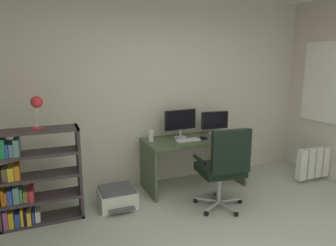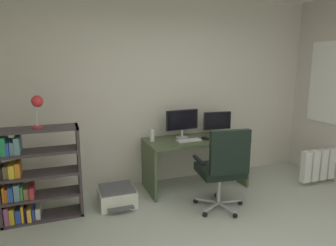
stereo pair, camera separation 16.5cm
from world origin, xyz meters
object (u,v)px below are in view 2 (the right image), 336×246
Objects in this scene: desk_lamp at (37,104)px; radiator at (330,163)px; office_chair at (223,166)px; desk at (195,152)px; desktop_speaker at (152,135)px; monitor_main at (182,121)px; bookshelf at (31,178)px; keyboard at (189,140)px; monitor_secondary at (217,122)px; printer at (117,196)px; computer_mouse at (205,138)px.

desk_lamp is 0.34× the size of radiator.
office_chair is 1.02× the size of radiator.
desk is 1.37× the size of radiator.
desktop_speaker is at bearing 166.59° from radiator.
monitor_main is 2.08m from bookshelf.
desktop_speaker is (-0.49, 0.16, 0.07)m from keyboard.
desktop_speaker is at bearing 159.58° from keyboard.
desk_lamp is at bearing -177.72° from keyboard.
monitor_main is 1.15× the size of monitor_secondary.
bookshelf reaches higher than office_chair.
office_chair is at bearing -114.77° from monitor_secondary.
printer is at bearing -176.45° from keyboard.
monitor_main is at bearing 10.65° from desk_lamp.
desk is at bearing -163.08° from monitor_secondary.
monitor_main is 1.37m from printer.
monitor_main is at bearing -180.00° from monitor_secondary.
desk_lamp reaches higher than office_chair.
keyboard is (0.02, -0.21, -0.23)m from monitor_main.
keyboard is (-0.14, -0.08, 0.20)m from desk.
bookshelf reaches higher than keyboard.
computer_mouse is at bearing -3.32° from keyboard.
keyboard is 1.99m from desk_lamp.
desk_lamp is 1.50m from printer.
radiator is (2.15, -0.67, -0.67)m from monitor_main.
monitor_secondary is 1.09m from office_chair.
computer_mouse is at bearing 3.45° from bookshelf.
desktop_speaker is at bearing 172.74° from desk.
printer is (-1.17, 0.63, -0.48)m from office_chair.
bookshelf is (-2.16, -0.22, -0.03)m from desk.
desk_lamp is (-1.40, -0.30, 0.54)m from desktop_speaker.
keyboard is at bearing -149.75° from desk.
monitor_secondary is at bearing 2.61° from desktop_speaker.
desktop_speaker reaches higher than keyboard.
monitor_secondary reaches higher than desktop_speaker.
monitor_secondary is 2.53× the size of desktop_speaker.
office_chair is 2.96× the size of desk_lamp.
desktop_speaker is 1.59m from bookshelf.
desk_lamp is at bearing -169.35° from monitor_main.
desk_lamp is at bearing 175.43° from radiator.
desk is at bearing 8.83° from printer.
desktop_speaker is 2.75m from radiator.
desktop_speaker is at bearing 12.26° from desk_lamp.
keyboard is 0.25m from computer_mouse.
desk_lamp is at bearing -177.76° from computer_mouse.
desk_lamp is at bearing -173.68° from desk.
printer is (-1.60, -0.31, -0.80)m from monitor_secondary.
keyboard reaches higher than printer.
office_chair is at bearing -15.44° from bookshelf.
radiator is (1.58, -0.67, -0.63)m from monitor_secondary.
printer is at bearing -169.01° from monitor_secondary.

